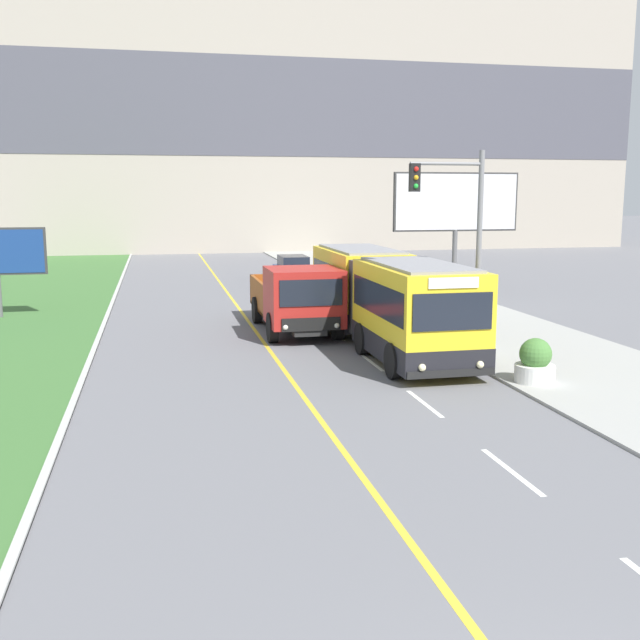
# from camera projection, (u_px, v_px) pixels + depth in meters

# --- Properties ---
(apartment_block_background) EXTENTS (80.00, 8.04, 23.28)m
(apartment_block_background) POSITION_uv_depth(u_px,v_px,m) (193.00, 117.00, 65.13)
(apartment_block_background) COLOR #A89E8E
(apartment_block_background) RESTS_ON ground_plane
(city_bus) EXTENTS (2.64, 11.89, 3.03)m
(city_bus) POSITION_uv_depth(u_px,v_px,m) (385.00, 299.00, 25.07)
(city_bus) COLOR yellow
(city_bus) RESTS_ON ground_plane
(dump_truck) EXTENTS (2.58, 6.97, 2.50)m
(dump_truck) POSITION_uv_depth(u_px,v_px,m) (299.00, 300.00, 26.70)
(dump_truck) COLOR black
(dump_truck) RESTS_ON ground_plane
(car_distant) EXTENTS (1.80, 4.30, 1.45)m
(car_distant) POSITION_uv_depth(u_px,v_px,m) (293.00, 269.00, 43.68)
(car_distant) COLOR #2D4784
(car_distant) RESTS_ON ground_plane
(traffic_light_mast) EXTENTS (2.28, 0.32, 6.28)m
(traffic_light_mast) POSITION_uv_depth(u_px,v_px,m) (460.00, 230.00, 22.03)
(traffic_light_mast) COLOR slate
(traffic_light_mast) RESTS_ON ground_plane
(billboard_large) EXTENTS (6.26, 0.24, 6.03)m
(billboard_large) POSITION_uv_depth(u_px,v_px,m) (456.00, 205.00, 35.90)
(billboard_large) COLOR #59595B
(billboard_large) RESTS_ON ground_plane
(planter_round_near) EXTENTS (1.06, 1.06, 1.18)m
(planter_round_near) POSITION_uv_depth(u_px,v_px,m) (535.00, 363.00, 19.83)
(planter_round_near) COLOR silver
(planter_round_near) RESTS_ON sidewalk_right
(planter_round_second) EXTENTS (1.06, 1.06, 1.18)m
(planter_round_second) POSITION_uv_depth(u_px,v_px,m) (468.00, 333.00, 24.00)
(planter_round_second) COLOR silver
(planter_round_second) RESTS_ON sidewalk_right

